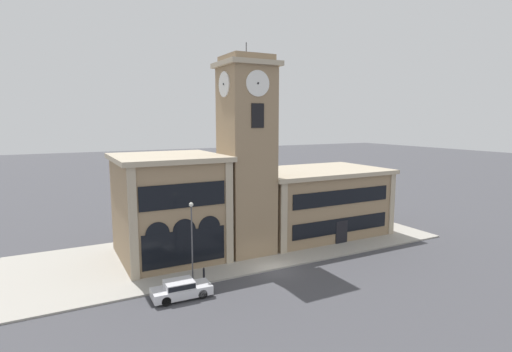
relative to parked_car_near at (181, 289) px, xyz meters
name	(u,v)px	position (x,y,z in m)	size (l,w,h in m)	color
ground_plane	(274,270)	(8.97, 1.52, -0.72)	(300.00, 300.00, 0.00)	#424247
sidewalk_kerb	(239,246)	(8.97, 8.87, -0.64)	(43.45, 14.70, 0.15)	#A39E93
clock_tower	(247,157)	(8.97, 6.95, 8.91)	(5.20, 5.20, 20.36)	#937A5B
town_hall_left_wing	(169,206)	(1.84, 9.43, 4.27)	(9.87, 10.21, 9.92)	#937A5B
town_hall_right_wing	(315,201)	(19.11, 9.44, 3.10)	(15.88, 10.21, 7.58)	#937A5B
parked_car_near	(181,289)	(0.00, 0.00, 0.00)	(4.44, 1.96, 1.36)	silver
street_lamp	(192,231)	(1.72, 2.31, 3.65)	(0.36, 0.36, 6.54)	#4C4C51
bollard	(204,274)	(2.57, 2.02, -0.05)	(0.18, 0.18, 1.06)	black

